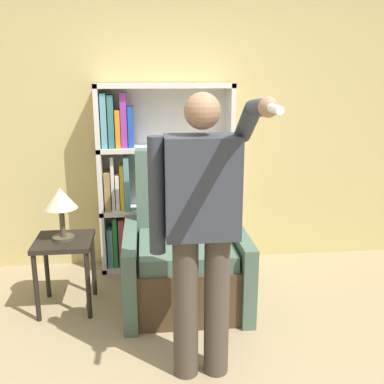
# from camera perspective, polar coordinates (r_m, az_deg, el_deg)

# --- Properties ---
(wall_back) EXTENTS (8.00, 0.06, 2.80)m
(wall_back) POSITION_cam_1_polar(r_m,az_deg,el_deg) (4.16, -2.66, 9.66)
(wall_back) COLOR tan
(wall_back) RESTS_ON ground_plane
(bookcase) EXTENTS (1.20, 0.28, 1.69)m
(bookcase) POSITION_cam_1_polar(r_m,az_deg,el_deg) (4.08, -5.16, 1.59)
(bookcase) COLOR silver
(bookcase) RESTS_ON ground_plane
(armchair) EXTENTS (0.94, 0.91, 1.18)m
(armchair) POSITION_cam_1_polar(r_m,az_deg,el_deg) (3.61, -1.00, -8.25)
(armchair) COLOR #4C3823
(armchair) RESTS_ON ground_plane
(person_standing) EXTENTS (0.56, 0.78, 1.69)m
(person_standing) POSITION_cam_1_polar(r_m,az_deg,el_deg) (2.52, 1.22, -4.12)
(person_standing) COLOR #473D33
(person_standing) RESTS_ON ground_plane
(side_table) EXTENTS (0.43, 0.43, 0.56)m
(side_table) POSITION_cam_1_polar(r_m,az_deg,el_deg) (3.58, -15.88, -7.30)
(side_table) COLOR black
(side_table) RESTS_ON ground_plane
(table_lamp) EXTENTS (0.25, 0.25, 0.40)m
(table_lamp) POSITION_cam_1_polar(r_m,az_deg,el_deg) (3.45, -16.34, -1.18)
(table_lamp) COLOR #4C4233
(table_lamp) RESTS_ON side_table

